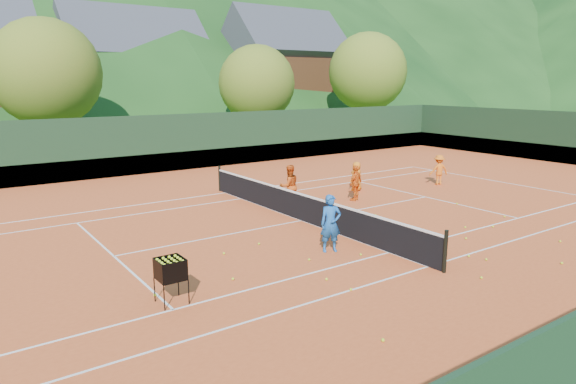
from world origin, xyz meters
TOP-DOWN VIEW (x-y plane):
  - ground at (0.00, 0.00)m, footprint 400.00×400.00m
  - clay_court at (0.00, 0.00)m, footprint 40.00×24.00m
  - coach at (-1.28, -3.08)m, footprint 0.70×0.60m
  - student_a at (0.80, 1.87)m, footprint 0.86×0.71m
  - student_b at (3.59, 1.21)m, footprint 0.90×0.60m
  - student_c at (4.88, 2.57)m, footprint 0.66×0.46m
  - student_d at (8.94, 1.42)m, footprint 1.02×0.80m
  - tennis_ball_0 at (-2.62, -1.44)m, footprint 0.07×0.07m
  - tennis_ball_1 at (0.39, -6.79)m, footprint 0.07×0.07m
  - tennis_ball_2 at (2.50, -1.04)m, footprint 0.07×0.07m
  - tennis_ball_4 at (3.81, -3.82)m, footprint 0.07×0.07m
  - tennis_ball_5 at (6.08, -3.79)m, footprint 0.07×0.07m
  - tennis_ball_7 at (4.83, -6.39)m, footprint 0.07×0.07m
  - tennis_ball_8 at (-0.50, -1.73)m, footprint 0.07×0.07m
  - tennis_ball_9 at (2.79, -4.59)m, footprint 0.07×0.07m
  - tennis_ball_10 at (-6.46, -3.24)m, footprint 0.07×0.07m
  - tennis_ball_11 at (6.35, -1.59)m, footprint 0.07×0.07m
  - tennis_ball_13 at (-3.78, -7.61)m, footprint 0.07×0.07m
  - tennis_ball_14 at (1.15, -4.81)m, footprint 0.07×0.07m
  - tennis_ball_15 at (-0.84, -3.86)m, footprint 0.07×0.07m
  - tennis_ball_16 at (-2.69, -5.51)m, footprint 0.07×0.07m
  - tennis_ball_17 at (-2.75, -4.71)m, footprint 0.07×0.07m
  - tennis_ball_18 at (1.63, -6.08)m, footprint 0.07×0.07m
  - tennis_ball_19 at (-2.24, -3.37)m, footprint 0.07×0.07m
  - tennis_ball_20 at (-5.91, -2.73)m, footprint 0.07×0.07m
  - tennis_ball_21 at (-4.58, -3.40)m, footprint 0.07×0.07m
  - tennis_ball_22 at (3.00, -7.38)m, footprint 0.07×0.07m
  - tennis_ball_23 at (-3.87, -1.62)m, footprint 0.07×0.07m
  - tennis_ball_24 at (4.61, -4.30)m, footprint 0.07×0.07m
  - tennis_ball_25 at (1.48, -5.64)m, footprint 0.07×0.07m
  - court_lines at (0.00, 0.00)m, footprint 23.83×11.03m
  - tennis_net at (0.00, 0.00)m, footprint 0.10×12.07m
  - perimeter_fence at (0.00, 0.00)m, footprint 40.40×24.24m
  - ball_hopper at (-6.28, -3.77)m, footprint 0.57×0.57m
  - chalet_mid at (6.00, 34.00)m, footprint 12.65×8.82m
  - chalet_right at (20.00, 30.00)m, footprint 11.50×8.82m
  - tree_b at (-4.00, 20.00)m, footprint 6.40×6.40m
  - tree_c at (10.00, 19.00)m, footprint 5.60×5.60m
  - tree_d at (22.00, 20.00)m, footprint 6.80×6.80m

SIDE VIEW (x-z plane):
  - ground at x=0.00m, z-range 0.00..0.00m
  - clay_court at x=0.00m, z-range 0.00..0.02m
  - court_lines at x=0.00m, z-range 0.02..0.03m
  - tennis_ball_0 at x=-2.62m, z-range 0.02..0.09m
  - tennis_ball_1 at x=0.39m, z-range 0.02..0.09m
  - tennis_ball_2 at x=2.50m, z-range 0.02..0.09m
  - tennis_ball_4 at x=3.81m, z-range 0.02..0.09m
  - tennis_ball_5 at x=6.08m, z-range 0.02..0.09m
  - tennis_ball_7 at x=4.83m, z-range 0.02..0.09m
  - tennis_ball_8 at x=-0.50m, z-range 0.02..0.09m
  - tennis_ball_9 at x=2.79m, z-range 0.02..0.09m
  - tennis_ball_10 at x=-6.46m, z-range 0.02..0.09m
  - tennis_ball_11 at x=6.35m, z-range 0.02..0.09m
  - tennis_ball_13 at x=-3.78m, z-range 0.02..0.09m
  - tennis_ball_14 at x=1.15m, z-range 0.02..0.09m
  - tennis_ball_15 at x=-0.84m, z-range 0.02..0.09m
  - tennis_ball_16 at x=-2.69m, z-range 0.02..0.09m
  - tennis_ball_17 at x=-2.75m, z-range 0.02..0.09m
  - tennis_ball_18 at x=1.63m, z-range 0.02..0.09m
  - tennis_ball_19 at x=-2.24m, z-range 0.02..0.09m
  - tennis_ball_20 at x=-5.91m, z-range 0.02..0.09m
  - tennis_ball_21 at x=-4.58m, z-range 0.02..0.09m
  - tennis_ball_22 at x=3.00m, z-range 0.02..0.09m
  - tennis_ball_23 at x=-3.87m, z-range 0.02..0.09m
  - tennis_ball_24 at x=4.61m, z-range 0.02..0.09m
  - tennis_ball_25 at x=1.48m, z-range 0.02..0.09m
  - tennis_net at x=0.00m, z-range -0.03..1.07m
  - student_c at x=4.88m, z-range 0.02..1.30m
  - student_d at x=8.94m, z-range 0.02..1.40m
  - student_b at x=3.59m, z-range 0.02..1.45m
  - ball_hopper at x=-6.28m, z-range 0.27..1.27m
  - student_a at x=0.80m, z-range 0.02..1.64m
  - coach at x=-1.28m, z-range 0.02..1.64m
  - perimeter_fence at x=0.00m, z-range -0.23..2.77m
  - tree_c at x=10.00m, z-range 0.87..8.22m
  - chalet_mid at x=6.00m, z-range -0.74..10.72m
  - tree_b at x=-4.00m, z-range 0.99..9.39m
  - chalet_right at x=20.00m, z-range -0.70..11.21m
  - tree_d at x=22.00m, z-range 1.06..9.98m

